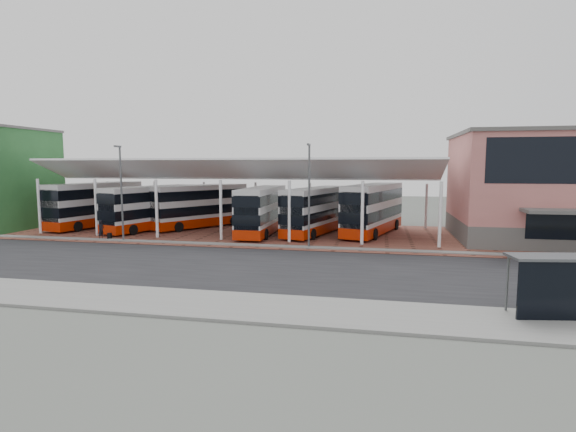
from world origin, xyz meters
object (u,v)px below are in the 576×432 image
pedestrian (101,230)px  bus_shelter (558,280)px  bus_4 (316,211)px  bus_5 (373,209)px  bus_3 (262,211)px  bus_0 (96,205)px  terminal (570,187)px  bus_2 (200,206)px  bus_1 (150,208)px

pedestrian → bus_shelter: size_ratio=0.50×
bus_4 → bus_shelter: bearing=-43.2°
bus_5 → bus_3: bearing=-151.7°
bus_4 → bus_5: bus_5 is taller
bus_0 → bus_3: (18.28, -1.30, -0.12)m
terminal → bus_5: (-16.23, 0.74, -2.29)m
terminal → bus_shelter: size_ratio=5.46×
bus_2 → bus_shelter: (25.42, -23.42, -0.51)m
bus_3 → bus_5: (10.20, 2.18, 0.15)m
bus_3 → bus_shelter: (18.04, -20.46, -0.48)m
bus_0 → bus_3: 18.33m
bus_1 → bus_4: (16.48, 0.65, -0.01)m
pedestrian → bus_1: bearing=-7.2°
bus_2 → bus_5: bearing=29.5°
terminal → bus_3: 26.58m
bus_0 → bus_1: size_ratio=1.06×
terminal → bus_1: 38.06m
terminal → bus_4: bearing=-178.8°
terminal → bus_5: bearing=177.4°
bus_3 → bus_shelter: 27.28m
bus_0 → bus_2: 11.03m
terminal → bus_3: (-26.43, -1.44, -2.44)m
terminal → bus_0: (-44.71, -0.14, -2.33)m
bus_0 → bus_4: (23.22, -0.29, -0.13)m
bus_4 → bus_1: bearing=-162.3°
bus_2 → bus_3: bus_2 is taller
bus_5 → bus_shelter: (7.84, -22.64, -0.64)m
bus_4 → bus_0: bearing=-165.3°
terminal → bus_1: terminal is taller
bus_5 → terminal: bearing=13.6°
bus_shelter → bus_2: bearing=128.1°
bus_0 → bus_4: bus_0 is taller
bus_2 → bus_4: 12.47m
bus_0 → bus_2: bearing=20.4°
bus_4 → bus_5: bearing=28.0°
bus_2 → bus_1: bearing=-115.9°
bus_1 → bus_0: bearing=-170.1°
bus_5 → bus_1: bearing=-158.9°
terminal → bus_shelter: terminal is taller
bus_5 → bus_2: bearing=-166.3°
bus_2 → bus_shelter: 34.57m
bus_1 → bus_5: bearing=22.7°
bus_5 → pedestrian: (-23.09, -8.04, -1.47)m
terminal → pedestrian: size_ratio=11.03×
bus_0 → bus_5: size_ratio=0.99×
terminal → bus_2: bearing=177.4°
bus_1 → bus_3: 11.55m
terminal → bus_3: bearing=-176.9°
bus_0 → pedestrian: 9.08m
bus_1 → bus_3: (11.54, -0.35, -0.00)m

